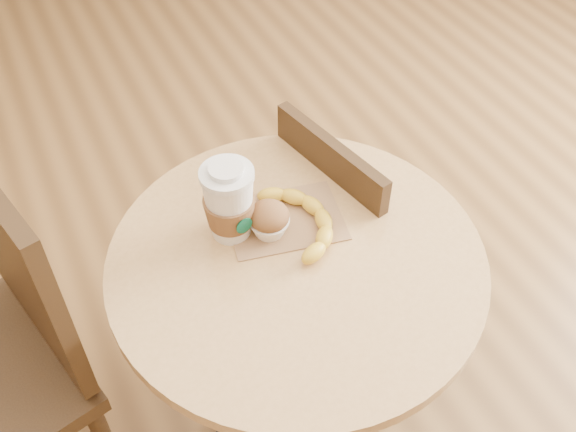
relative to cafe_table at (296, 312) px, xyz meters
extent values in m
cylinder|color=black|center=(0.00, 0.00, -0.54)|extent=(0.44, 0.44, 0.02)
cylinder|color=black|center=(0.00, 0.00, -0.18)|extent=(0.07, 0.07, 0.72)
cylinder|color=tan|center=(0.00, 0.00, 0.18)|extent=(0.77, 0.77, 0.03)
cylinder|color=#362412|center=(-0.57, 0.39, -0.31)|extent=(0.04, 0.04, 0.50)
cube|color=#362412|center=(-0.51, 0.21, 0.22)|extent=(0.13, 0.42, 0.47)
cube|color=#362412|center=(0.34, 0.23, -0.14)|extent=(0.44, 0.44, 0.04)
cylinder|color=#362412|center=(0.53, 0.11, -0.35)|extent=(0.03, 0.03, 0.42)
cylinder|color=#362412|center=(0.46, 0.41, -0.35)|extent=(0.03, 0.03, 0.42)
cylinder|color=#362412|center=(0.22, 0.04, -0.35)|extent=(0.03, 0.03, 0.42)
cylinder|color=#362412|center=(0.16, 0.35, -0.35)|extent=(0.03, 0.03, 0.42)
cube|color=#362412|center=(0.18, 0.19, 0.09)|extent=(0.10, 0.35, 0.39)
cube|color=#916A46|center=(0.02, 0.10, 0.19)|extent=(0.27, 0.22, 0.00)
cylinder|color=silver|center=(-0.09, 0.12, 0.35)|extent=(0.11, 0.11, 0.01)
cylinder|color=silver|center=(-0.09, 0.12, 0.37)|extent=(0.07, 0.07, 0.01)
cylinder|color=#07472E|center=(-0.08, 0.07, 0.26)|extent=(0.04, 0.01, 0.04)
ellipsoid|color=brown|center=(-0.02, 0.08, 0.25)|extent=(0.08, 0.08, 0.05)
ellipsoid|color=#F1E3C1|center=(-0.02, 0.08, 0.26)|extent=(0.03, 0.03, 0.02)
camera|label=1|loc=(-0.40, -0.78, 1.23)|focal=42.00mm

